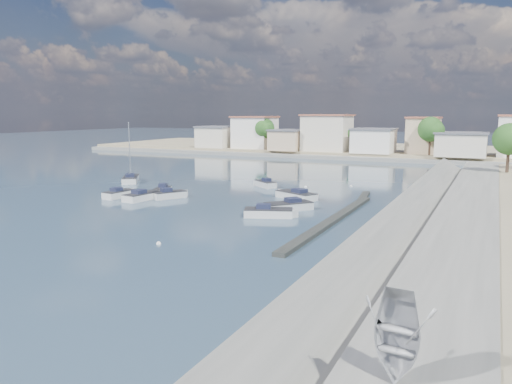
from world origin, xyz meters
TOP-DOWN VIEW (x-y plane):
  - ground at (0.00, 40.00)m, footprint 400.00×400.00m
  - seawall_walkway at (18.50, 13.00)m, footprint 5.00×90.00m
  - breakwater at (6.90, 12.69)m, footprint 2.00×31.02m
  - far_shore_land at (0.00, 92.00)m, footprint 160.00×40.00m
  - far_shore_quay at (0.00, 71.00)m, footprint 160.00×2.50m
  - far_town at (10.71, 76.92)m, footprint 113.01×12.80m
  - shore_trees at (8.34, 68.11)m, footprint 74.56×38.32m
  - motorboat_a at (-16.72, 12.09)m, footprint 2.47×5.44m
  - motorboat_b at (-14.41, 14.34)m, footprint 3.35×4.27m
  - motorboat_c at (-0.91, 20.46)m, footprint 5.80×4.18m
  - motorboat_d at (0.90, 13.34)m, footprint 4.85×5.09m
  - motorboat_e at (-20.31, 12.19)m, footprint 1.98×4.66m
  - motorboat_f at (-8.18, 27.60)m, footprint 3.98×3.54m
  - motorboat_g at (-17.14, 16.21)m, footprint 2.70×4.28m
  - motorboat_h at (0.85, 9.56)m, footprint 5.28×3.45m
  - sailboat at (-28.30, 23.76)m, footprint 5.11×6.15m
  - mooring_buoys at (4.31, 15.54)m, footprint 14.46×36.78m
  - overturned_dinghy at (18.00, -19.55)m, footprint 3.29×1.78m

SIDE VIEW (x-z plane):
  - ground at x=0.00m, z-range 0.00..0.00m
  - mooring_buoys at x=4.31m, z-range -0.14..0.24m
  - breakwater at x=6.90m, z-range 0.00..0.35m
  - motorboat_d at x=0.90m, z-range -0.36..1.12m
  - motorboat_b at x=-14.41m, z-range -0.36..1.12m
  - motorboat_f at x=-8.18m, z-range -0.36..1.12m
  - motorboat_e at x=-20.31m, z-range -0.36..1.12m
  - motorboat_h at x=0.85m, z-range -0.36..1.12m
  - motorboat_a at x=-16.72m, z-range -0.36..1.12m
  - motorboat_c at x=-0.91m, z-range -0.36..1.12m
  - motorboat_g at x=-17.14m, z-range -0.36..1.12m
  - far_shore_quay at x=0.00m, z-range 0.00..0.80m
  - sailboat at x=-28.30m, z-range -4.09..4.91m
  - far_shore_land at x=0.00m, z-range 0.00..1.40m
  - seawall_walkway at x=18.50m, z-range 0.00..1.80m
  - overturned_dinghy at x=18.00m, z-range 1.80..2.39m
  - far_town at x=10.71m, z-range 0.76..9.11m
  - shore_trees at x=8.34m, z-range 2.26..10.18m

